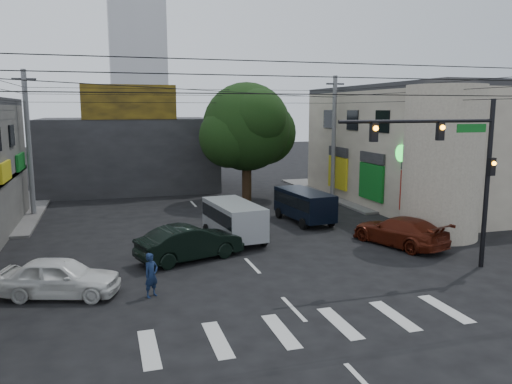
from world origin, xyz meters
name	(u,v)px	position (x,y,z in m)	size (l,w,h in m)	color
ground	(266,281)	(0.00, 0.00, 0.00)	(160.00, 160.00, 0.00)	black
sidewalk_far_right	(403,189)	(18.00, 18.00, 0.07)	(16.00, 16.00, 0.15)	#514F4C
building_right	(444,147)	(18.00, 13.00, 4.00)	(14.00, 18.00, 8.00)	gray
corner_column	(442,163)	(11.00, 4.00, 4.00)	(4.00, 4.00, 8.00)	gray
building_far	(129,154)	(-4.00, 26.00, 3.00)	(14.00, 10.00, 6.00)	#232326
billboard	(129,102)	(-4.00, 21.10, 7.30)	(7.00, 0.30, 2.60)	olive
tower_distant	(136,16)	(0.00, 70.00, 22.00)	(9.00, 9.00, 44.00)	silver
street_tree	(247,127)	(4.00, 17.00, 5.47)	(6.40, 6.40, 8.70)	black
traffic_gantry	(456,157)	(7.82, -1.00, 4.83)	(7.10, 0.35, 7.20)	black
utility_pole_far_left	(29,144)	(-10.50, 16.00, 4.60)	(0.32, 0.32, 9.20)	#59595B
utility_pole_far_right	(334,138)	(10.50, 16.00, 4.60)	(0.32, 0.32, 9.20)	#59595B
dark_sedan	(190,243)	(-2.45, 3.70, 0.80)	(5.13, 3.14, 1.60)	black
white_compact	(60,277)	(-7.72, 0.60, 0.73)	(4.59, 2.92, 1.46)	silver
maroon_sedan	(399,231)	(7.99, 3.04, 0.74)	(3.58, 5.48, 1.48)	#4E170B
silver_minivan	(234,222)	(0.29, 6.36, 1.00)	(2.45, 4.83, 2.00)	#A6AAAE
navy_van	(304,207)	(5.42, 9.30, 0.96)	(2.27, 4.94, 1.92)	black
traffic_officer	(151,275)	(-4.54, -0.40, 0.82)	(0.71, 0.67, 1.64)	#11203E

